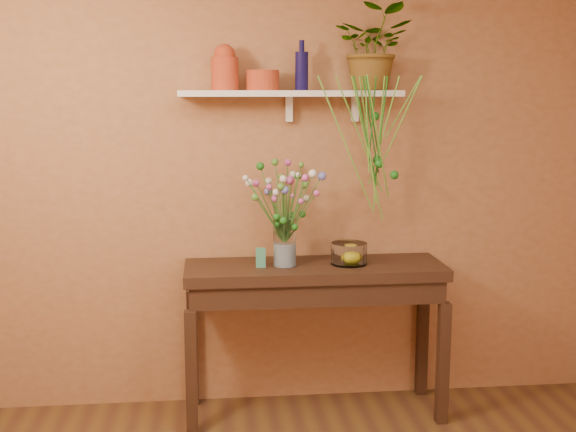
{
  "coord_description": "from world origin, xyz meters",
  "views": [
    {
      "loc": [
        -0.43,
        -2.46,
        1.94
      ],
      "look_at": [
        0.0,
        1.55,
        1.25
      ],
      "focal_mm": 46.05,
      "sensor_mm": 36.0,
      "label": 1
    }
  ],
  "objects_px": {
    "sideboard": "(315,287)",
    "glass_vase": "(285,246)",
    "blue_bottle": "(302,70)",
    "bouquet": "(286,191)",
    "glass_bowl": "(349,254)",
    "terracotta_jug": "(225,68)",
    "spider_plant": "(374,48)"
  },
  "relations": [
    {
      "from": "sideboard",
      "to": "terracotta_jug",
      "type": "bearing_deg",
      "value": 166.43
    },
    {
      "from": "blue_bottle",
      "to": "spider_plant",
      "type": "relative_size",
      "value": 0.58
    },
    {
      "from": "terracotta_jug",
      "to": "blue_bottle",
      "type": "height_order",
      "value": "blue_bottle"
    },
    {
      "from": "glass_bowl",
      "to": "glass_vase",
      "type": "bearing_deg",
      "value": 179.8
    },
    {
      "from": "sideboard",
      "to": "bouquet",
      "type": "bearing_deg",
      "value": -179.45
    },
    {
      "from": "sideboard",
      "to": "bouquet",
      "type": "height_order",
      "value": "bouquet"
    },
    {
      "from": "sideboard",
      "to": "blue_bottle",
      "type": "distance_m",
      "value": 1.27
    },
    {
      "from": "sideboard",
      "to": "bouquet",
      "type": "xyz_separation_m",
      "value": [
        -0.17,
        -0.0,
        0.57
      ]
    },
    {
      "from": "sideboard",
      "to": "blue_bottle",
      "type": "xyz_separation_m",
      "value": [
        -0.07,
        0.13,
        1.26
      ]
    },
    {
      "from": "glass_bowl",
      "to": "blue_bottle",
      "type": "bearing_deg",
      "value": 152.6
    },
    {
      "from": "spider_plant",
      "to": "bouquet",
      "type": "height_order",
      "value": "spider_plant"
    },
    {
      "from": "terracotta_jug",
      "to": "blue_bottle",
      "type": "bearing_deg",
      "value": 0.57
    },
    {
      "from": "spider_plant",
      "to": "bouquet",
      "type": "distance_m",
      "value": 0.99
    },
    {
      "from": "glass_vase",
      "to": "bouquet",
      "type": "xyz_separation_m",
      "value": [
        0.01,
        0.01,
        0.32
      ]
    },
    {
      "from": "spider_plant",
      "to": "glass_bowl",
      "type": "height_order",
      "value": "spider_plant"
    },
    {
      "from": "spider_plant",
      "to": "sideboard",
      "type": "bearing_deg",
      "value": -157.58
    },
    {
      "from": "terracotta_jug",
      "to": "spider_plant",
      "type": "relative_size",
      "value": 0.53
    },
    {
      "from": "sideboard",
      "to": "spider_plant",
      "type": "distance_m",
      "value": 1.45
    },
    {
      "from": "sideboard",
      "to": "spider_plant",
      "type": "relative_size",
      "value": 3.11
    },
    {
      "from": "blue_bottle",
      "to": "glass_bowl",
      "type": "bearing_deg",
      "value": -27.4
    },
    {
      "from": "blue_bottle",
      "to": "spider_plant",
      "type": "distance_m",
      "value": 0.45
    },
    {
      "from": "sideboard",
      "to": "glass_bowl",
      "type": "xyz_separation_m",
      "value": [
        0.2,
        -0.01,
        0.19
      ]
    },
    {
      "from": "bouquet",
      "to": "glass_bowl",
      "type": "relative_size",
      "value": 2.33
    },
    {
      "from": "terracotta_jug",
      "to": "bouquet",
      "type": "distance_m",
      "value": 0.79
    },
    {
      "from": "glass_vase",
      "to": "bouquet",
      "type": "height_order",
      "value": "bouquet"
    },
    {
      "from": "spider_plant",
      "to": "glass_vase",
      "type": "height_order",
      "value": "spider_plant"
    },
    {
      "from": "sideboard",
      "to": "glass_vase",
      "type": "height_order",
      "value": "glass_vase"
    },
    {
      "from": "terracotta_jug",
      "to": "glass_bowl",
      "type": "bearing_deg",
      "value": -10.64
    },
    {
      "from": "spider_plant",
      "to": "glass_bowl",
      "type": "xyz_separation_m",
      "value": [
        -0.17,
        -0.16,
        -1.2
      ]
    },
    {
      "from": "glass_bowl",
      "to": "terracotta_jug",
      "type": "bearing_deg",
      "value": 169.36
    },
    {
      "from": "sideboard",
      "to": "glass_bowl",
      "type": "distance_m",
      "value": 0.28
    },
    {
      "from": "blue_bottle",
      "to": "glass_vase",
      "type": "relative_size",
      "value": 1.02
    }
  ]
}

